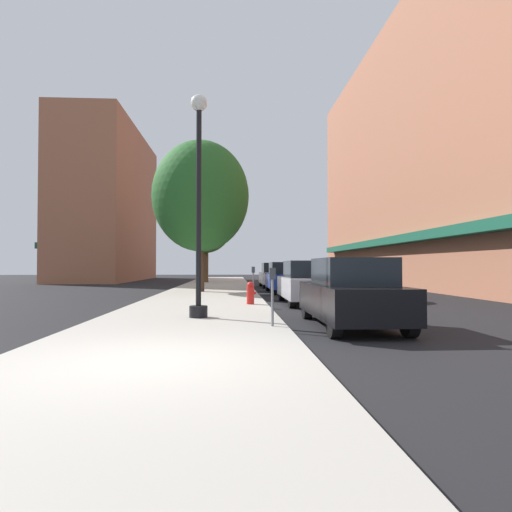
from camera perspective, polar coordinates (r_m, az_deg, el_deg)
The scene contains 14 objects.
ground_plane at distance 24.47m, azimuth 3.54°, elevation -4.73°, with size 90.00×90.00×0.00m, color black.
sidewalk_slab at distance 25.32m, azimuth -5.78°, elevation -4.47°, with size 4.80×50.00×0.12m, color #A8A399.
building_right_brick at distance 32.43m, azimuth 22.81°, elevation 12.83°, with size 6.80×40.00×18.69m.
building_far_background at distance 45.31m, azimuth -18.83°, elevation 6.21°, with size 6.80×18.00×14.68m.
lamppost at distance 11.55m, azimuth -7.60°, elevation 7.32°, with size 0.48×0.48×5.90m.
fire_hydrant at distance 15.19m, azimuth -0.73°, elevation -4.89°, with size 0.33×0.26×0.79m.
parking_meter_near at distance 9.71m, azimuth 2.19°, elevation -4.41°, with size 0.14×0.09×1.31m.
parking_meter_far at distance 18.44m, azimuth -0.36°, elevation -2.92°, with size 0.14×0.09×1.31m.
tree_near at distance 35.51m, azimuth -6.64°, elevation 4.49°, with size 4.44×4.44×7.49m.
tree_mid at distance 23.00m, azimuth -7.34°, elevation 7.85°, with size 5.06×5.06×7.92m.
car_black at distance 10.63m, azimuth 12.46°, elevation -4.87°, with size 1.80×4.30×1.66m.
car_silver at distance 16.65m, azimuth 6.72°, elevation -3.57°, with size 1.80×4.30×1.66m.
car_blue at distance 23.50m, azimuth 3.81°, elevation -2.90°, with size 1.80×4.30×1.66m.
car_white at distance 29.40m, azimuth 2.40°, elevation -2.57°, with size 1.80×4.30×1.66m.
Camera 1 is at (1.14, -6.26, 1.48)m, focal length 30.19 mm.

